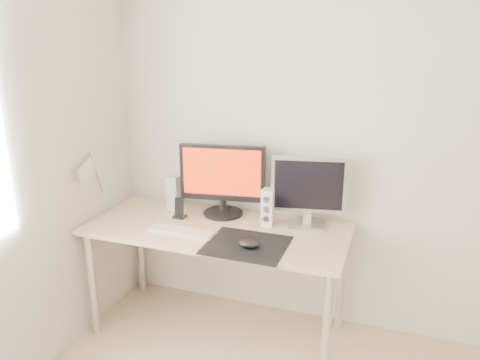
# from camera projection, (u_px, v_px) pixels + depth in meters

# --- Properties ---
(wall_back) EXTENTS (3.50, 0.00, 3.50)m
(wall_back) POSITION_uv_depth(u_px,v_px,m) (385.00, 142.00, 2.76)
(wall_back) COLOR white
(wall_back) RESTS_ON ground
(mousepad) EXTENTS (0.45, 0.40, 0.00)m
(mousepad) POSITION_uv_depth(u_px,v_px,m) (247.00, 245.00, 2.62)
(mousepad) COLOR black
(mousepad) RESTS_ON desk
(mouse) EXTENTS (0.12, 0.07, 0.04)m
(mouse) POSITION_uv_depth(u_px,v_px,m) (248.00, 244.00, 2.58)
(mouse) COLOR black
(mouse) RESTS_ON mousepad
(desk) EXTENTS (1.60, 0.70, 0.73)m
(desk) POSITION_uv_depth(u_px,v_px,m) (217.00, 238.00, 2.89)
(desk) COLOR #D1B587
(desk) RESTS_ON ground
(main_monitor) EXTENTS (0.55, 0.30, 0.47)m
(main_monitor) POSITION_uv_depth(u_px,v_px,m) (223.00, 178.00, 2.99)
(main_monitor) COLOR black
(main_monitor) RESTS_ON desk
(second_monitor) EXTENTS (0.45, 0.20, 0.43)m
(second_monitor) POSITION_uv_depth(u_px,v_px,m) (308.00, 188.00, 2.82)
(second_monitor) COLOR #BABABC
(second_monitor) RESTS_ON desk
(speaker_left) EXTENTS (0.07, 0.09, 0.23)m
(speaker_left) POSITION_uv_depth(u_px,v_px,m) (174.00, 192.00, 3.14)
(speaker_left) COLOR silver
(speaker_left) RESTS_ON desk
(speaker_right) EXTENTS (0.07, 0.09, 0.23)m
(speaker_right) POSITION_uv_depth(u_px,v_px,m) (268.00, 207.00, 2.87)
(speaker_right) COLOR white
(speaker_right) RESTS_ON desk
(keyboard) EXTENTS (0.42, 0.13, 0.02)m
(keyboard) POSITION_uv_depth(u_px,v_px,m) (182.00, 231.00, 2.79)
(keyboard) COLOR #BDBEC0
(keyboard) RESTS_ON desk
(phone_dock) EXTENTS (0.08, 0.06, 0.13)m
(phone_dock) POSITION_uv_depth(u_px,v_px,m) (179.00, 212.00, 3.00)
(phone_dock) COLOR black
(phone_dock) RESTS_ON desk
(pennant) EXTENTS (0.01, 0.23, 0.29)m
(pennant) POSITION_uv_depth(u_px,v_px,m) (90.00, 171.00, 2.90)
(pennant) COLOR #A57F54
(pennant) RESTS_ON wall_left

